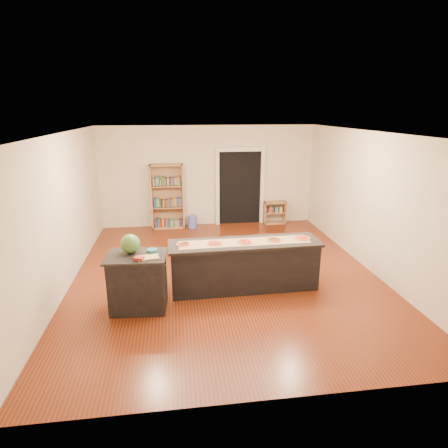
{
  "coord_description": "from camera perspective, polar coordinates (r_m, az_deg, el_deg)",
  "views": [
    {
      "loc": [
        -0.96,
        -6.92,
        3.21
      ],
      "look_at": [
        0.0,
        0.2,
        1.0
      ],
      "focal_mm": 30.0,
      "sensor_mm": 36.0,
      "label": 1
    }
  ],
  "objects": [
    {
      "name": "cutting_board",
      "position": [
        6.05,
        -11.46,
        -5.02
      ],
      "size": [
        0.36,
        0.27,
        0.02
      ],
      "primitive_type": "cube",
      "rotation": [
        0.0,
        0.0,
        0.17
      ],
      "color": "tan",
      "rests_on": "side_counter"
    },
    {
      "name": "bookshelf",
      "position": [
        10.47,
        -8.62,
        4.13
      ],
      "size": [
        0.9,
        0.32,
        1.79
      ],
      "primitive_type": "cube",
      "color": "#AA7C52",
      "rests_on": "ground"
    },
    {
      "name": "doorway",
      "position": [
        10.74,
        2.44,
        6.29
      ],
      "size": [
        1.4,
        0.09,
        2.21
      ],
      "color": "black",
      "rests_on": "room"
    },
    {
      "name": "pizza_e",
      "position": [
        7.11,
        11.82,
        -2.07
      ],
      "size": [
        0.29,
        0.29,
        0.02
      ],
      "color": "tan",
      "rests_on": "kitchen_island"
    },
    {
      "name": "pizza_c",
      "position": [
        6.76,
        3.21,
        -2.73
      ],
      "size": [
        0.29,
        0.29,
        0.02
      ],
      "color": "tan",
      "rests_on": "kitchen_island"
    },
    {
      "name": "side_counter",
      "position": [
        6.4,
        -12.95,
        -8.57
      ],
      "size": [
        0.97,
        0.71,
        0.96
      ],
      "rotation": [
        0.0,
        0.0,
        -0.07
      ],
      "color": "black",
      "rests_on": "ground"
    },
    {
      "name": "pizza_b",
      "position": [
        6.69,
        -1.44,
        -2.93
      ],
      "size": [
        0.28,
        0.28,
        0.02
      ],
      "color": "tan",
      "rests_on": "kitchen_island"
    },
    {
      "name": "package_teal",
      "position": [
        6.24,
        -10.89,
        -4.07
      ],
      "size": [
        0.17,
        0.17,
        0.06
      ],
      "primitive_type": "cylinder",
      "color": "#195966",
      "rests_on": "side_counter"
    },
    {
      "name": "room",
      "position": [
        7.22,
        0.21,
        2.57
      ],
      "size": [
        6.0,
        7.0,
        2.8
      ],
      "color": "beige",
      "rests_on": "ground"
    },
    {
      "name": "kitchen_island",
      "position": [
        6.95,
        3.1,
        -6.26
      ],
      "size": [
        2.75,
        0.75,
        0.91
      ],
      "rotation": [
        0.0,
        0.0,
        0.02
      ],
      "color": "black",
      "rests_on": "ground"
    },
    {
      "name": "pizza_a",
      "position": [
        6.67,
        -6.16,
        -3.09
      ],
      "size": [
        0.27,
        0.27,
        0.02
      ],
      "color": "tan",
      "rests_on": "kitchen_island"
    },
    {
      "name": "low_shelf",
      "position": [
        11.01,
        7.69,
        1.75
      ],
      "size": [
        0.66,
        0.28,
        0.66
      ],
      "primitive_type": "cube",
      "color": "#AA7C52",
      "rests_on": "ground"
    },
    {
      "name": "package_red",
      "position": [
        5.99,
        -12.85,
        -5.15
      ],
      "size": [
        0.18,
        0.16,
        0.05
      ],
      "primitive_type": "cube",
      "rotation": [
        0.0,
        0.0,
        -0.39
      ],
      "color": "maroon",
      "rests_on": "side_counter"
    },
    {
      "name": "kraft_paper",
      "position": [
        6.78,
        3.16,
        -2.75
      ],
      "size": [
        2.4,
        0.48,
        0.0
      ],
      "primitive_type": "cube",
      "rotation": [
        0.0,
        0.0,
        0.02
      ],
      "color": "#99764F",
      "rests_on": "kitchen_island"
    },
    {
      "name": "pizza_d",
      "position": [
        6.92,
        7.59,
        -2.37
      ],
      "size": [
        0.3,
        0.3,
        0.02
      ],
      "color": "tan",
      "rests_on": "kitchen_island"
    },
    {
      "name": "watermelon",
      "position": [
        6.28,
        -14.11,
        -2.93
      ],
      "size": [
        0.31,
        0.31,
        0.31
      ],
      "primitive_type": "sphere",
      "color": "#144214",
      "rests_on": "side_counter"
    },
    {
      "name": "waste_bin",
      "position": [
        10.58,
        -4.83,
        0.38
      ],
      "size": [
        0.25,
        0.25,
        0.36
      ],
      "primitive_type": "cylinder",
      "color": "#5465BB",
      "rests_on": "ground"
    }
  ]
}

